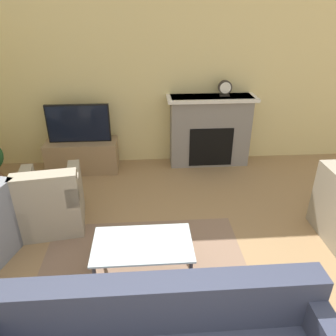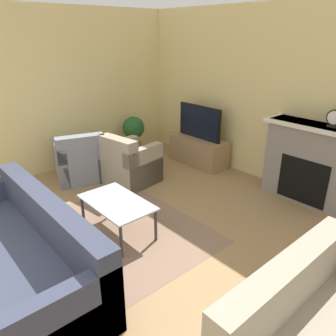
{
  "view_description": "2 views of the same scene",
  "coord_description": "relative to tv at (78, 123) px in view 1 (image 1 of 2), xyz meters",
  "views": [
    {
      "loc": [
        -0.29,
        -0.31,
        2.46
      ],
      "look_at": [
        -0.05,
        3.0,
        0.76
      ],
      "focal_mm": 35.0,
      "sensor_mm": 36.0,
      "label": 1
    },
    {
      "loc": [
        2.62,
        0.31,
        2.29
      ],
      "look_at": [
        -0.21,
        2.79,
        0.72
      ],
      "focal_mm": 35.0,
      "sensor_mm": 36.0,
      "label": 2
    }
  ],
  "objects": [
    {
      "name": "wall_back",
      "position": [
        1.31,
        0.34,
        0.56
      ],
      "size": [
        8.59,
        0.06,
        2.7
      ],
      "color": "beige",
      "rests_on": "ground_plane"
    },
    {
      "name": "area_rug",
      "position": [
        0.96,
        -2.36,
        -0.79
      ],
      "size": [
        2.14,
        1.76,
        0.0
      ],
      "color": "#896B56",
      "rests_on": "ground_plane"
    },
    {
      "name": "fireplace",
      "position": [
        2.05,
        0.12,
        -0.2
      ],
      "size": [
        1.39,
        0.43,
        1.14
      ],
      "color": "gray",
      "rests_on": "ground_plane"
    },
    {
      "name": "tv_stand",
      "position": [
        0.0,
        0.0,
        -0.54
      ],
      "size": [
        1.11,
        0.46,
        0.5
      ],
      "color": "#997A56",
      "rests_on": "ground_plane"
    },
    {
      "name": "tv",
      "position": [
        0.0,
        0.0,
        0.0
      ],
      "size": [
        0.95,
        0.06,
        0.59
      ],
      "color": "black",
      "rests_on": "tv_stand"
    },
    {
      "name": "armchair_accent",
      "position": [
        -0.13,
        -1.45,
        -0.49
      ],
      "size": [
        0.8,
        0.83,
        0.82
      ],
      "rotation": [
        0.0,
        0.0,
        3.28
      ],
      "color": "#9E937F",
      "rests_on": "ground_plane"
    },
    {
      "name": "coffee_table",
      "position": [
        0.96,
        -2.4,
        -0.41
      ],
      "size": [
        0.94,
        0.56,
        0.43
      ],
      "color": "#333338",
      "rests_on": "ground_plane"
    },
    {
      "name": "mantel_clock",
      "position": [
        2.25,
        0.13,
        0.47
      ],
      "size": [
        0.21,
        0.07,
        0.24
      ],
      "color": "#28231E",
      "rests_on": "fireplace"
    }
  ]
}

